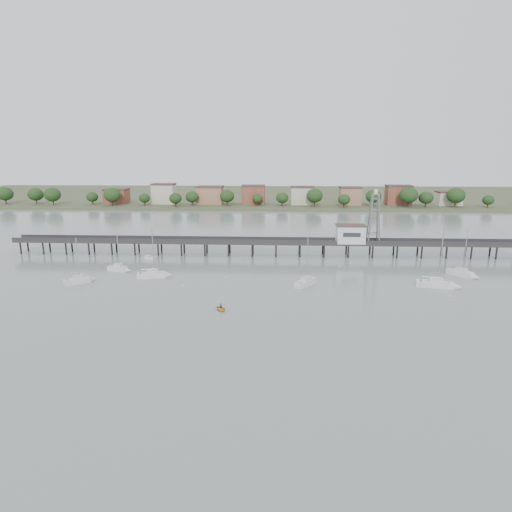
{
  "coord_description": "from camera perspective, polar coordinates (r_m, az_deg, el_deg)",
  "views": [
    {
      "loc": [
        3.61,
        -63.26,
        29.09
      ],
      "look_at": [
        -1.56,
        42.0,
        4.0
      ],
      "focal_mm": 30.0,
      "sensor_mm": 36.0,
      "label": 1
    }
  ],
  "objects": [
    {
      "name": "ground_plane",
      "position": [
        69.72,
        -0.42,
        -11.27
      ],
      "size": [
        500.0,
        500.0,
        0.0
      ],
      "primitive_type": "plane",
      "color": "gray",
      "rests_on": "ground"
    },
    {
      "name": "pier",
      "position": [
        125.88,
        1.11,
        1.8
      ],
      "size": [
        150.0,
        5.0,
        5.5
      ],
      "color": "#2D2823",
      "rests_on": "ground"
    },
    {
      "name": "pier_building",
      "position": [
        127.1,
        12.47,
        2.91
      ],
      "size": [
        8.4,
        5.4,
        5.3
      ],
      "color": "silver",
      "rests_on": "ground"
    },
    {
      "name": "lattice_tower",
      "position": [
        127.65,
        15.46,
        4.81
      ],
      "size": [
        3.2,
        3.2,
        15.5
      ],
      "color": "slate",
      "rests_on": "ground"
    },
    {
      "name": "sailboat_b",
      "position": [
        114.24,
        -17.55,
        -1.66
      ],
      "size": [
        6.16,
        3.0,
        10.03
      ],
      "rotation": [
        0.0,
        0.0,
        -0.22
      ],
      "color": "silver",
      "rests_on": "ground"
    },
    {
      "name": "sailboat_a",
      "position": [
        107.34,
        -22.13,
        -2.99
      ],
      "size": [
        6.4,
        5.73,
        11.19
      ],
      "rotation": [
        0.0,
        0.0,
        0.69
      ],
      "color": "silver",
      "rests_on": "ground"
    },
    {
      "name": "sailboat_c",
      "position": [
        99.19,
        7.0,
        -3.38
      ],
      "size": [
        6.07,
        7.37,
        12.42
      ],
      "rotation": [
        0.0,
        0.0,
        0.96
      ],
      "color": "silver",
      "rests_on": "ground"
    },
    {
      "name": "sailboat_d",
      "position": [
        104.55,
        23.69,
        -3.57
      ],
      "size": [
        9.28,
        4.85,
        14.66
      ],
      "rotation": [
        0.0,
        0.0,
        -0.27
      ],
      "color": "silver",
      "rests_on": "ground"
    },
    {
      "name": "sailboat_e",
      "position": [
        115.98,
        26.16,
        -2.21
      ],
      "size": [
        6.37,
        6.89,
        12.12
      ],
      "rotation": [
        0.0,
        0.0,
        -0.86
      ],
      "color": "silver",
      "rests_on": "ground"
    },
    {
      "name": "sailboat_f",
      "position": [
        106.39,
        -12.97,
        -2.47
      ],
      "size": [
        8.05,
        3.94,
        12.84
      ],
      "rotation": [
        0.0,
        0.0,
        0.23
      ],
      "color": "silver",
      "rests_on": "ground"
    },
    {
      "name": "white_tender",
      "position": [
        125.4,
        -13.97,
        -0.23
      ],
      "size": [
        3.66,
        2.41,
        1.32
      ],
      "rotation": [
        0.0,
        0.0,
        -0.32
      ],
      "color": "silver",
      "rests_on": "ground"
    },
    {
      "name": "yellow_dinghy",
      "position": [
        82.88,
        -4.69,
        -7.2
      ],
      "size": [
        2.2,
        1.57,
        3.02
      ],
      "primitive_type": "imported",
      "rotation": [
        0.0,
        0.0,
        0.49
      ],
      "color": "gold",
      "rests_on": "ground"
    },
    {
      "name": "dinghy_occupant",
      "position": [
        82.88,
        -4.69,
        -7.2
      ],
      "size": [
        0.6,
        1.2,
        0.28
      ],
      "primitive_type": "imported",
      "rotation": [
        0.0,
        0.0,
        2.98
      ],
      "color": "black",
      "rests_on": "ground"
    },
    {
      "name": "mooring_buoys",
      "position": [
        100.67,
        -0.26,
        -3.36
      ],
      "size": [
        83.32,
        24.59,
        0.39
      ],
      "color": "beige",
      "rests_on": "ground"
    },
    {
      "name": "far_shore",
      "position": [
        304.16,
        2.21,
        8.07
      ],
      "size": [
        500.0,
        170.0,
        10.4
      ],
      "color": "#475133",
      "rests_on": "ground"
    }
  ]
}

